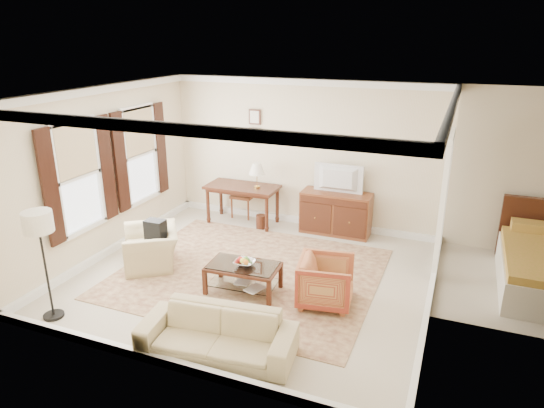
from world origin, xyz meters
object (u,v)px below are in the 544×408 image
Objects in this scene: striped_armchair at (326,279)px; club_armchair at (151,242)px; tv at (338,170)px; coffee_table at (243,271)px; sideboard at (336,213)px; sofa at (217,327)px; writing_desk at (242,191)px.

club_armchair is (-3.04, 0.11, 0.04)m from striped_armchair.
coffee_table is (-0.70, -2.72, -0.93)m from tv.
sofa is at bearing -94.79° from sideboard.
sideboard is at bearing -90.00° from tv.
tv is 2.96m from coffee_table.
sideboard is 1.72× the size of striped_armchair.
tv is at bearing 4.70° from writing_desk.
sideboard is 1.36× the size of club_armchair.
club_armchair is (-2.50, -2.51, 0.02)m from sideboard.
tv reaches higher than sideboard.
club_armchair is at bearing 78.70° from striped_armchair.
sofa is (-0.35, -4.23, -0.04)m from sideboard.
striped_armchair is at bearing 5.57° from coffee_table.
sideboard reaches higher than coffee_table.
club_armchair reaches higher than writing_desk.
club_armchair reaches higher than sideboard.
tv is 4.32m from sofa.
striped_armchair is (0.54, -2.60, -0.88)m from tv.
coffee_table is 1.82m from club_armchair.
writing_desk is 1.62× the size of tv.
striped_armchair is (1.24, 0.12, 0.04)m from coffee_table.
writing_desk is 1.09× the size of sideboard.
tv is at bearing 78.66° from sofa.
sideboard is 2.68m from striped_armchair.
striped_armchair is at bearing 54.36° from sofa.
writing_desk reaches higher than sofa.
sofa is (1.55, -4.06, -0.32)m from writing_desk.
writing_desk is at bearing 104.41° from sofa.
writing_desk is 2.42m from club_armchair.
club_armchair reaches higher than striped_armchair.
tv is at bearing -90.00° from sideboard.
sideboard is 4.25m from sofa.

